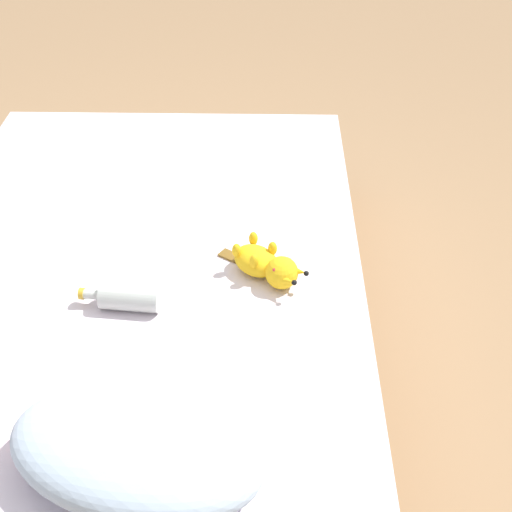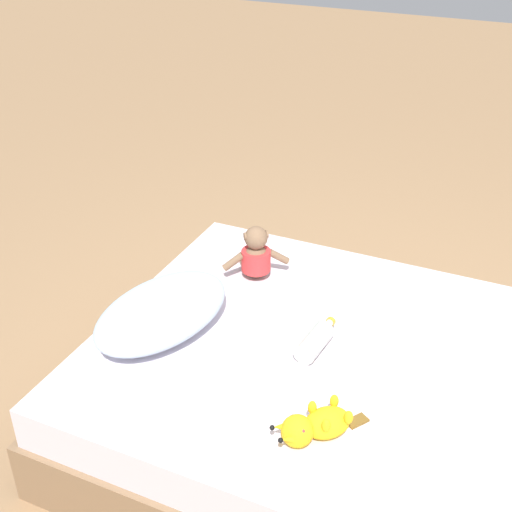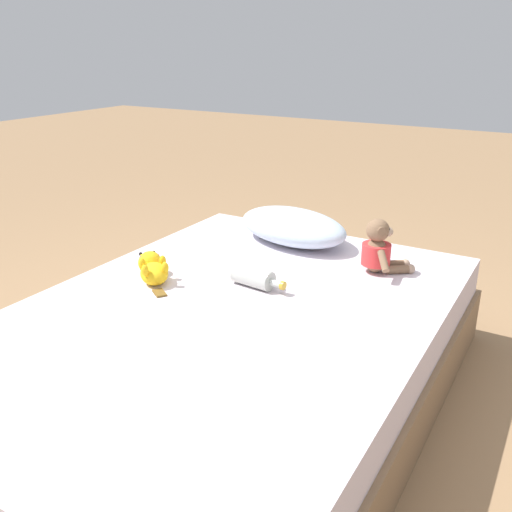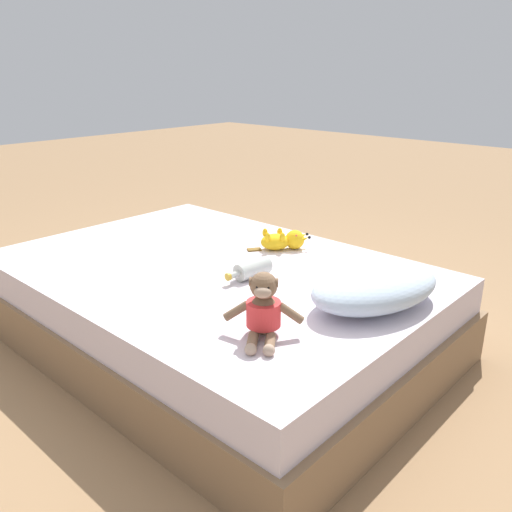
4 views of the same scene
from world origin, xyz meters
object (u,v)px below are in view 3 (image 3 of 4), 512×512
Objects in this scene: plush_monkey at (379,250)px; glass_bottle at (254,277)px; plush_yellow_creature at (152,268)px; pillow at (293,226)px; bed at (226,359)px.

glass_bottle is at bearing -132.84° from plush_monkey.
plush_monkey is 0.55m from glass_bottle.
plush_yellow_creature is at bearing -159.70° from glass_bottle.
pillow reaches higher than plush_yellow_creature.
pillow reaches higher than glass_bottle.
plush_yellow_creature is 0.42m from glass_bottle.
plush_monkey is (0.36, 0.64, 0.30)m from bed.
pillow is 0.51m from plush_monkey.
bed is 0.85m from pillow.
bed is 7.34× the size of plush_yellow_creature.
plush_yellow_creature reaches higher than bed.
plush_monkey reaches higher than pillow.
bed is at bearing -119.15° from plush_monkey.
bed is 3.21× the size of pillow.
plush_monkey is (0.49, -0.16, 0.02)m from pillow.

